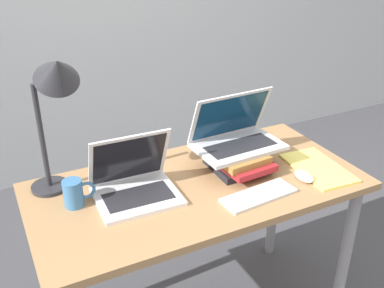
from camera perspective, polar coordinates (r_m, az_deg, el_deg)
name	(u,v)px	position (r m, az deg, el deg)	size (l,w,h in m)	color
desk	(198,204)	(1.83, 0.77, -7.68)	(1.31, 0.65, 0.76)	#9E754C
laptop_left	(134,184)	(1.69, -7.34, -5.01)	(0.31, 0.27, 0.25)	silver
book_stack	(237,160)	(1.86, 5.77, -2.02)	(0.23, 0.29, 0.08)	black
laptop_on_books	(236,136)	(1.86, 5.57, 1.05)	(0.37, 0.25, 0.23)	silver
wireless_keyboard	(259,195)	(1.71, 8.50, -6.46)	(0.30, 0.13, 0.01)	silver
mouse	(304,176)	(1.85, 14.06, -4.00)	(0.06, 0.10, 0.03)	white
notepad	(318,168)	(1.94, 15.70, -2.94)	(0.21, 0.33, 0.01)	#EFE066
mug	(75,193)	(1.68, -14.69, -6.04)	(0.12, 0.07, 0.10)	teal
desk_lamp	(55,87)	(1.64, -16.98, 6.97)	(0.23, 0.20, 0.56)	#28282D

